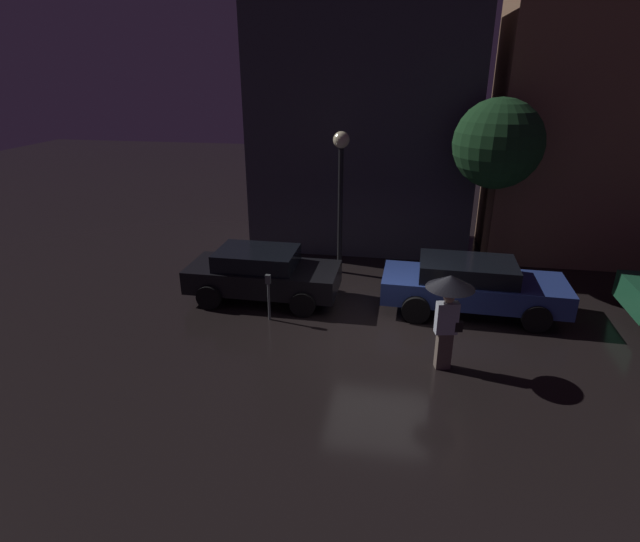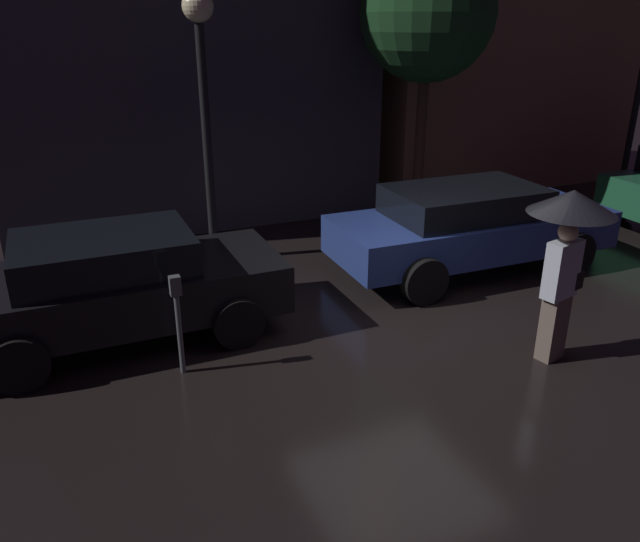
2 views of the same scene
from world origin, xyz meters
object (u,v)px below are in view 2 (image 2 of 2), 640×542
(parked_car_black, at_px, (118,284))
(street_lamp_near, at_px, (202,70))
(parked_car_blue, at_px, (470,225))
(pedestrian_with_umbrella, at_px, (568,233))
(parking_meter, at_px, (178,314))

(parked_car_black, bearing_deg, street_lamp_near, 51.84)
(parked_car_blue, bearing_deg, parked_car_black, -176.92)
(street_lamp_near, bearing_deg, parked_car_black, -128.67)
(parked_car_black, height_order, parked_car_blue, parked_car_black)
(pedestrian_with_umbrella, height_order, parking_meter, pedestrian_with_umbrella)
(parked_car_black, bearing_deg, pedestrian_with_umbrella, -29.28)
(parked_car_blue, distance_m, parking_meter, 5.06)
(pedestrian_with_umbrella, relative_size, street_lamp_near, 0.50)
(parked_car_blue, bearing_deg, pedestrian_with_umbrella, -104.61)
(parked_car_black, bearing_deg, parked_car_blue, 1.93)
(parking_meter, distance_m, street_lamp_near, 4.30)
(parked_car_black, relative_size, street_lamp_near, 0.95)
(pedestrian_with_umbrella, xyz_separation_m, parking_meter, (-4.09, 1.45, -0.83))
(parking_meter, bearing_deg, street_lamp_near, 69.25)
(parking_meter, relative_size, street_lamp_near, 0.29)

